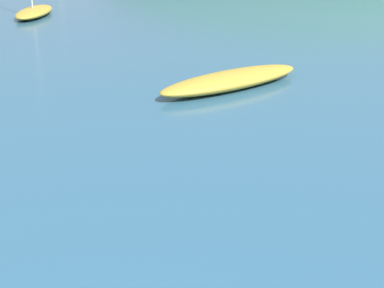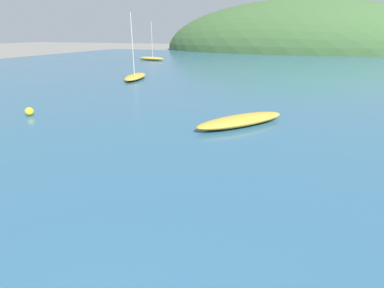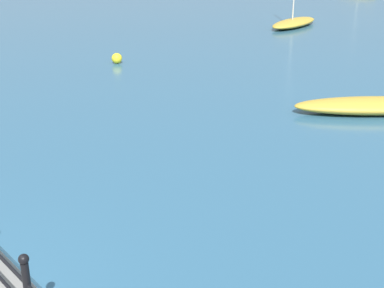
{
  "view_description": "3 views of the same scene",
  "coord_description": "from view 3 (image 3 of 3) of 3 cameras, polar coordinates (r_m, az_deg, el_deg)",
  "views": [
    {
      "loc": [
        1.3,
        -0.69,
        3.7
      ],
      "look_at": [
        -0.19,
        5.92,
        1.0
      ],
      "focal_mm": 50.0,
      "sensor_mm": 36.0,
      "label": 1
    },
    {
      "loc": [
        1.54,
        0.24,
        3.68
      ],
      "look_at": [
        -0.88,
        6.96,
        1.01
      ],
      "focal_mm": 28.0,
      "sensor_mm": 36.0,
      "label": 2
    },
    {
      "loc": [
        6.33,
        -0.39,
        4.41
      ],
      "look_at": [
        -0.64,
        5.72,
        0.82
      ],
      "focal_mm": 50.0,
      "sensor_mm": 36.0,
      "label": 3
    }
  ],
  "objects": [
    {
      "name": "boat_far_right",
      "position": [
        28.7,
        10.82,
        12.64
      ],
      "size": [
        2.26,
        4.38,
        5.0
      ],
      "color": "gold",
      "rests_on": "water"
    },
    {
      "name": "boat_nearest_quay",
      "position": [
        14.79,
        18.99,
        3.9
      ],
      "size": [
        3.57,
        4.0,
        0.4
      ],
      "color": "gold",
      "rests_on": "water"
    },
    {
      "name": "mooring_buoy",
      "position": [
        19.89,
        -8.02,
        9.04
      ],
      "size": [
        0.38,
        0.38,
        0.38
      ],
      "primitive_type": "sphere",
      "color": "yellow",
      "rests_on": "water"
    }
  ]
}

